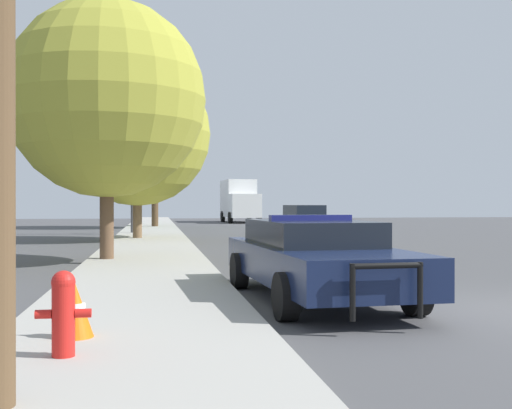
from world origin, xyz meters
TOP-DOWN VIEW (x-y plane):
  - ground_plane at (0.00, 0.00)m, footprint 110.00×110.00m
  - sidewalk_left at (-5.10, 0.00)m, footprint 3.00×110.00m
  - police_car at (-2.41, 1.49)m, footprint 2.30×5.45m
  - fire_hydrant at (-5.75, -2.33)m, footprint 0.50×0.22m
  - traffic_light at (-4.76, 22.48)m, footprint 3.14×0.35m
  - car_background_oncoming at (2.18, 21.40)m, footprint 2.17×4.57m
  - box_truck at (1.66, 41.54)m, footprint 2.60×6.89m
  - tree_sidewalk_mid at (-5.60, 17.78)m, footprint 5.88×5.88m
  - tree_sidewalk_far at (-4.90, 30.58)m, footprint 6.08×6.08m
  - tree_sidewalk_near at (-6.11, 8.14)m, footprint 5.00×5.00m
  - traffic_cone at (-5.75, -1.48)m, footprint 0.39×0.39m

SIDE VIEW (x-z plane):
  - ground_plane at x=0.00m, z-range 0.00..0.00m
  - sidewalk_left at x=-5.10m, z-range 0.00..0.13m
  - traffic_cone at x=-5.75m, z-range 0.13..0.71m
  - fire_hydrant at x=-5.75m, z-range 0.16..0.95m
  - police_car at x=-2.41m, z-range 0.02..1.36m
  - car_background_oncoming at x=2.18m, z-range 0.04..1.47m
  - box_truck at x=1.66m, z-range 0.08..3.41m
  - traffic_light at x=-4.76m, z-range 1.17..6.43m
  - tree_sidewalk_near at x=-6.11m, z-range 0.89..7.43m
  - tree_sidewalk_mid at x=-5.60m, z-range 0.76..7.93m
  - tree_sidewalk_far at x=-4.90m, z-range 1.26..9.63m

